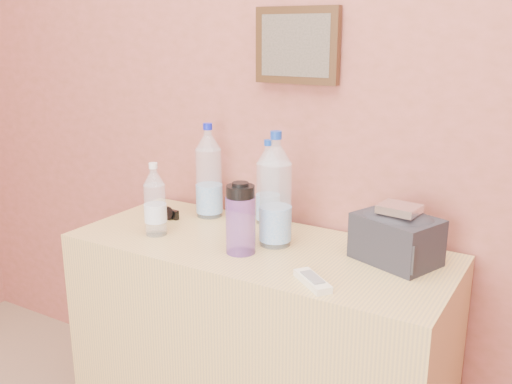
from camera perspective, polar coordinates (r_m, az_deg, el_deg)
picture_frame at (r=1.95m, az=4.11°, el=14.40°), size 0.30×0.03×0.25m
dresser at (r=2.02m, az=0.15°, el=-15.66°), size 1.25×0.52×0.78m
pet_large_b at (r=2.10m, az=-4.74°, el=1.62°), size 0.09×0.09×0.35m
pet_large_c at (r=2.03m, az=1.20°, el=0.54°), size 0.08×0.08×0.30m
pet_large_d at (r=1.80m, az=1.97°, el=-0.38°), size 0.10×0.10×0.37m
pet_small at (r=1.94m, az=-10.06°, el=-1.14°), size 0.07×0.07×0.25m
nalgene_bottle at (r=1.75m, az=-1.55°, el=-2.66°), size 0.09×0.09×0.23m
sunglasses at (r=2.14m, az=-9.20°, el=-2.04°), size 0.14×0.06×0.03m
ac_remote at (r=1.58m, az=5.67°, el=-8.86°), size 0.14×0.13×0.02m
toiletry_bag at (r=1.75m, az=13.86°, el=-4.31°), size 0.28×0.24×0.16m
foil_packet at (r=1.70m, az=14.15°, el=-1.64°), size 0.12×0.11×0.02m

